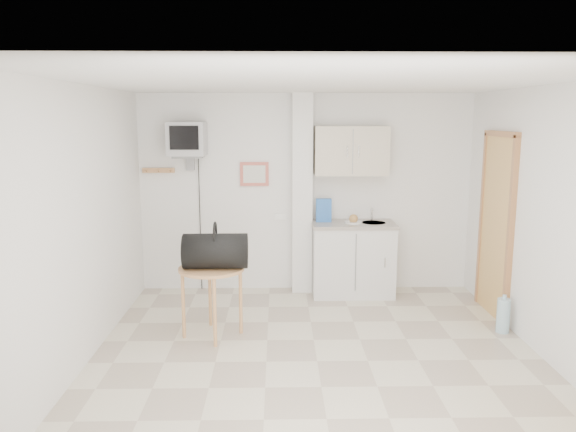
{
  "coord_description": "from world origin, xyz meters",
  "views": [
    {
      "loc": [
        -0.36,
        -4.83,
        2.21
      ],
      "look_at": [
        -0.26,
        0.6,
        1.25
      ],
      "focal_mm": 35.0,
      "sensor_mm": 36.0,
      "label": 1
    }
  ],
  "objects_px": {
    "round_table": "(212,276)",
    "duffel_bag": "(215,251)",
    "water_bottle": "(503,315)",
    "crt_television": "(187,140)"
  },
  "relations": [
    {
      "from": "round_table",
      "to": "duffel_bag",
      "type": "bearing_deg",
      "value": -33.72
    },
    {
      "from": "round_table",
      "to": "water_bottle",
      "type": "bearing_deg",
      "value": 0.6
    },
    {
      "from": "duffel_bag",
      "to": "round_table",
      "type": "bearing_deg",
      "value": 145.56
    },
    {
      "from": "crt_television",
      "to": "water_bottle",
      "type": "relative_size",
      "value": 5.33
    },
    {
      "from": "water_bottle",
      "to": "crt_television",
      "type": "bearing_deg",
      "value": 158.5
    },
    {
      "from": "water_bottle",
      "to": "duffel_bag",
      "type": "bearing_deg",
      "value": -178.77
    },
    {
      "from": "round_table",
      "to": "duffel_bag",
      "type": "distance_m",
      "value": 0.28
    },
    {
      "from": "round_table",
      "to": "duffel_bag",
      "type": "height_order",
      "value": "duffel_bag"
    },
    {
      "from": "round_table",
      "to": "water_bottle",
      "type": "xyz_separation_m",
      "value": [
        3.01,
        0.03,
        -0.45
      ]
    },
    {
      "from": "round_table",
      "to": "duffel_bag",
      "type": "relative_size",
      "value": 1.13
    }
  ]
}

